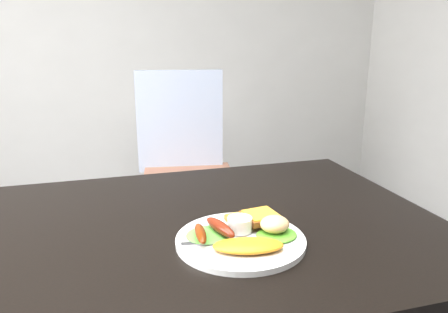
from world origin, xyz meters
TOP-DOWN VIEW (x-y plane):
  - room_back_panel at (0.00, 2.25)m, footprint 4.00×0.04m
  - dining_table at (0.00, 0.00)m, footprint 1.20×0.80m
  - dining_chair at (0.27, 1.16)m, footprint 0.52×0.52m
  - person at (0.21, 0.66)m, footprint 0.61×0.53m
  - plate at (0.11, -0.12)m, footprint 0.26×0.26m
  - lettuce_left at (0.05, -0.09)m, footprint 0.12×0.11m
  - lettuce_right at (0.18, -0.13)m, footprint 0.11×0.10m
  - omelette at (0.11, -0.17)m, footprint 0.15×0.09m
  - sausage_a at (0.03, -0.11)m, footprint 0.03×0.09m
  - sausage_b at (0.07, -0.10)m, footprint 0.05×0.10m
  - ramekin at (0.12, -0.09)m, footprint 0.06×0.06m
  - toast_a at (0.14, -0.05)m, footprint 0.07×0.07m
  - toast_b at (0.17, -0.07)m, footprint 0.08×0.08m
  - potato_salad at (0.18, -0.12)m, footprint 0.07×0.07m
  - fork at (0.07, -0.13)m, footprint 0.17×0.04m

SIDE VIEW (x-z plane):
  - dining_chair at x=0.27m, z-range 0.42..0.48m
  - person at x=0.21m, z-range 0.00..1.44m
  - dining_table at x=0.00m, z-range 0.71..0.75m
  - plate at x=0.11m, z-range 0.75..0.76m
  - fork at x=0.07m, z-range 0.76..0.77m
  - lettuce_right at x=0.18m, z-range 0.76..0.77m
  - lettuce_left at x=0.05m, z-range 0.76..0.77m
  - toast_a at x=0.14m, z-range 0.76..0.77m
  - omelette at x=0.11m, z-range 0.76..0.78m
  - ramekin at x=0.12m, z-range 0.76..0.79m
  - toast_b at x=0.17m, z-range 0.78..0.79m
  - sausage_a at x=0.03m, z-range 0.77..0.79m
  - sausage_b at x=0.07m, z-range 0.77..0.79m
  - potato_salad at x=0.18m, z-range 0.77..0.80m
  - room_back_panel at x=0.00m, z-range 0.00..2.70m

